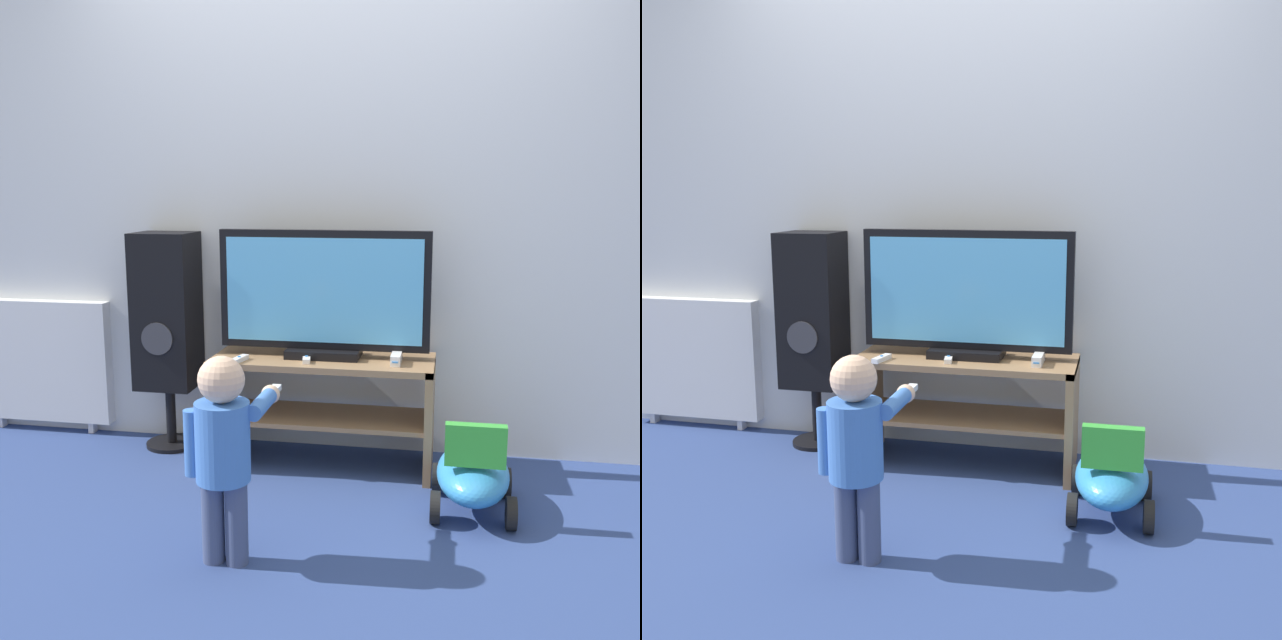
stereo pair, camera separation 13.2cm
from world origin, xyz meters
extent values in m
plane|color=navy|center=(0.00, 0.00, 0.00)|extent=(16.00, 16.00, 0.00)
cube|color=silver|center=(0.00, 0.49, 1.30)|extent=(10.00, 0.06, 2.60)
cube|color=#93704C|center=(0.00, 0.20, 0.51)|extent=(1.05, 0.41, 0.03)
cube|color=#93704C|center=(0.00, 0.20, 0.24)|extent=(1.01, 0.37, 0.02)
cube|color=#93704C|center=(-0.50, 0.20, 0.26)|extent=(0.04, 0.41, 0.53)
cube|color=#93704C|center=(0.50, 0.20, 0.26)|extent=(0.04, 0.41, 0.53)
cube|color=black|center=(0.00, 0.23, 0.55)|extent=(0.35, 0.20, 0.04)
cube|color=black|center=(0.00, 0.23, 0.85)|extent=(0.99, 0.05, 0.56)
cube|color=#59B2EA|center=(0.00, 0.20, 0.85)|extent=(0.92, 0.01, 0.49)
cube|color=white|center=(0.35, 0.16, 0.55)|extent=(0.04, 0.17, 0.05)
cube|color=#3F8CE5|center=(0.35, 0.08, 0.55)|extent=(0.03, 0.00, 0.01)
cube|color=white|center=(-0.37, 0.05, 0.54)|extent=(0.06, 0.13, 0.02)
cylinder|color=#337FD8|center=(-0.37, 0.05, 0.55)|extent=(0.01, 0.01, 0.00)
cube|color=white|center=(-0.06, 0.12, 0.54)|extent=(0.06, 0.13, 0.02)
cylinder|color=#337FD8|center=(-0.06, 0.12, 0.55)|extent=(0.01, 0.01, 0.00)
cylinder|color=#3F4C72|center=(-0.22, -0.77, 0.16)|extent=(0.08, 0.08, 0.31)
cylinder|color=#3F4C72|center=(-0.13, -0.77, 0.16)|extent=(0.08, 0.08, 0.31)
cylinder|color=#3F72C6|center=(-0.18, -0.77, 0.45)|extent=(0.19, 0.19, 0.28)
sphere|color=beige|center=(-0.18, -0.77, 0.67)|extent=(0.16, 0.16, 0.16)
cylinder|color=#3F72C6|center=(-0.29, -0.77, 0.44)|extent=(0.06, 0.06, 0.24)
cylinder|color=#3F72C6|center=(-0.07, -0.65, 0.56)|extent=(0.06, 0.24, 0.06)
sphere|color=beige|center=(-0.07, -0.53, 0.56)|extent=(0.07, 0.07, 0.07)
cube|color=white|center=(-0.07, -0.49, 0.56)|extent=(0.03, 0.13, 0.02)
cylinder|color=black|center=(-0.82, 0.31, 0.01)|extent=(0.26, 0.26, 0.02)
cylinder|color=black|center=(-0.82, 0.31, 0.16)|extent=(0.05, 0.05, 0.32)
cube|color=black|center=(-0.82, 0.31, 0.71)|extent=(0.29, 0.27, 0.78)
cylinder|color=#38383D|center=(-0.82, 0.17, 0.59)|extent=(0.16, 0.01, 0.16)
ellipsoid|color=#338CD1|center=(0.70, -0.18, 0.16)|extent=(0.29, 0.54, 0.19)
cube|color=green|center=(0.70, -0.33, 0.34)|extent=(0.24, 0.05, 0.17)
cylinder|color=black|center=(0.55, -0.03, 0.07)|extent=(0.04, 0.13, 0.13)
cylinder|color=black|center=(0.84, -0.03, 0.07)|extent=(0.04, 0.13, 0.13)
cylinder|color=black|center=(0.55, -0.33, 0.07)|extent=(0.04, 0.13, 0.13)
cylinder|color=black|center=(0.84, -0.33, 0.07)|extent=(0.04, 0.13, 0.13)
cube|color=white|center=(-1.60, 0.42, 0.39)|extent=(0.78, 0.08, 0.66)
cube|color=silver|center=(-1.87, 0.42, 0.03)|extent=(0.03, 0.05, 0.06)
cube|color=silver|center=(-1.32, 0.42, 0.03)|extent=(0.03, 0.05, 0.06)
camera|label=1|loc=(0.58, -3.02, 1.32)|focal=40.00mm
camera|label=2|loc=(0.71, -2.99, 1.32)|focal=40.00mm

